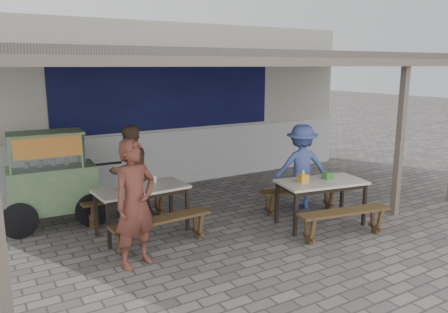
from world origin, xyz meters
name	(u,v)px	position (x,y,z in m)	size (l,w,h in m)	color
ground	(257,223)	(0.00, 0.00, 0.00)	(60.00, 60.00, 0.00)	slate
back_wall	(168,105)	(0.00, 3.58, 1.72)	(9.00, 1.28, 3.50)	beige
warung_roof	(231,59)	(0.02, 0.90, 2.71)	(9.00, 4.21, 2.81)	#59514C
table_left	(142,192)	(-1.82, 0.55, 0.67)	(1.45, 0.76, 0.75)	beige
bench_left_street	(162,225)	(-1.78, -0.11, 0.34)	(1.52, 0.37, 0.45)	brown
bench_left_wall	(126,202)	(-1.86, 1.22, 0.34)	(1.52, 0.37, 0.45)	brown
table_right	(321,185)	(0.85, -0.59, 0.67)	(1.52, 0.98, 0.75)	beige
bench_right_street	(344,217)	(0.73, -1.23, 0.34)	(1.53, 0.55, 0.45)	brown
bench_right_wall	(300,194)	(0.97, 0.05, 0.34)	(1.53, 0.55, 0.45)	brown
vendor_cart	(51,175)	(-2.95, 1.66, 0.85)	(2.00, 0.85, 1.57)	#718F5F
patron_street_side	(135,204)	(-2.29, -0.47, 0.85)	(0.62, 0.41, 1.70)	brown
patron_wall_side	(130,171)	(-1.68, 1.49, 0.80)	(0.78, 0.61, 1.60)	brown
patron_right_table	(301,167)	(1.16, 0.26, 0.78)	(1.01, 0.58, 1.56)	#495AA6
tissue_box	(303,178)	(0.52, -0.51, 0.82)	(0.14, 0.14, 0.14)	orange
donation_box	(328,176)	(1.03, -0.55, 0.81)	(0.17, 0.11, 0.11)	#327134
condiment_jar	(154,179)	(-1.52, 0.78, 0.80)	(0.09, 0.09, 0.10)	white
condiment_bowl	(124,189)	(-2.10, 0.54, 0.77)	(0.19, 0.19, 0.05)	silver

